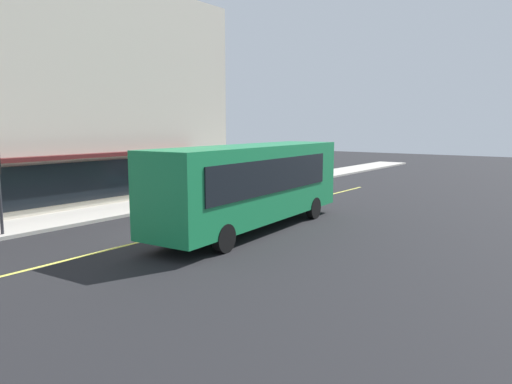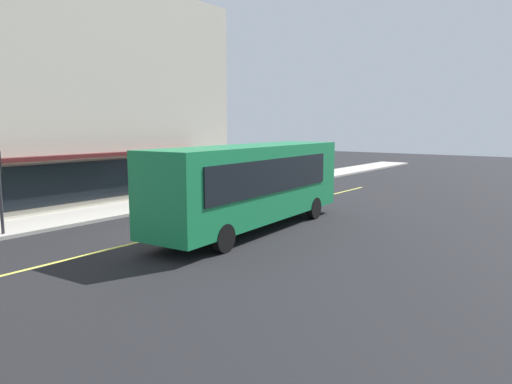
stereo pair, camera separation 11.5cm
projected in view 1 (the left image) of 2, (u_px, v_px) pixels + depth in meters
The scene contains 6 objects.
ground at pixel (174, 234), 18.94m from camera, with size 120.00×120.00×0.00m, color black.
sidewalk at pixel (87, 215), 22.38m from camera, with size 80.00×3.10×0.15m, color #B2ADA3.
lane_centre_stripe at pixel (174, 233), 18.94m from camera, with size 36.00×0.16×0.01m, color #D8D14C.
storefront_building at pixel (23, 94), 25.31m from camera, with size 23.49×9.26×11.98m.
bus at pixel (253, 182), 19.41m from camera, with size 11.28×3.29×3.50m.
car_teal at pixel (233, 188), 26.94m from camera, with size 4.39×2.04×1.52m.
Camera 1 is at (-12.94, -13.65, 4.29)m, focal length 33.14 mm.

